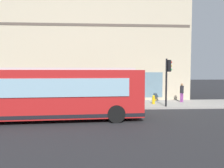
% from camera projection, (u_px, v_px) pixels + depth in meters
% --- Properties ---
extents(ground, '(120.00, 120.00, 0.00)m').
position_uv_depth(ground, '(94.00, 118.00, 12.77)').
color(ground, '#262628').
extents(sidewalk_curb, '(4.10, 40.00, 0.15)m').
position_uv_depth(sidewalk_curb, '(95.00, 105.00, 17.39)').
color(sidewalk_curb, '#9E9991').
rests_on(sidewalk_curb, ground).
extents(building_corner, '(8.63, 18.20, 13.03)m').
position_uv_depth(building_corner, '(96.00, 39.00, 23.33)').
color(building_corner, beige).
rests_on(building_corner, ground).
extents(city_bus_nearside, '(3.11, 10.17, 3.07)m').
position_uv_depth(city_bus_nearside, '(57.00, 94.00, 12.21)').
color(city_bus_nearside, red).
rests_on(city_bus_nearside, ground).
extents(traffic_light_near_corner, '(0.32, 0.49, 3.70)m').
position_uv_depth(traffic_light_near_corner, '(168.00, 73.00, 15.88)').
color(traffic_light_near_corner, black).
rests_on(traffic_light_near_corner, sidewalk_curb).
extents(fire_hydrant, '(0.35, 0.35, 0.74)m').
position_uv_depth(fire_hydrant, '(154.00, 100.00, 17.30)').
color(fire_hydrant, yellow).
rests_on(fire_hydrant, sidewalk_curb).
extents(pedestrian_near_hydrant, '(0.32, 0.32, 1.55)m').
position_uv_depth(pedestrian_near_hydrant, '(123.00, 93.00, 17.83)').
color(pedestrian_near_hydrant, '#B23338').
rests_on(pedestrian_near_hydrant, sidewalk_curb).
extents(pedestrian_by_light_pole, '(0.32, 0.32, 1.56)m').
position_uv_depth(pedestrian_by_light_pole, '(106.00, 92.00, 18.74)').
color(pedestrian_by_light_pole, '#8C3F8C').
rests_on(pedestrian_by_light_pole, sidewalk_curb).
extents(pedestrian_near_building_entrance, '(0.32, 0.32, 1.67)m').
position_uv_depth(pedestrian_near_building_entrance, '(182.00, 91.00, 18.32)').
color(pedestrian_near_building_entrance, '#8C3F8C').
rests_on(pedestrian_near_building_entrance, sidewalk_curb).
extents(pedestrian_walking_along_curb, '(0.32, 0.32, 1.69)m').
position_uv_depth(pedestrian_walking_along_curb, '(81.00, 93.00, 16.49)').
color(pedestrian_walking_along_curb, '#3359A5').
rests_on(pedestrian_walking_along_curb, sidewalk_curb).
extents(newspaper_vending_box, '(0.44, 0.42, 0.90)m').
position_uv_depth(newspaper_vending_box, '(20.00, 98.00, 17.73)').
color(newspaper_vending_box, '#197233').
rests_on(newspaper_vending_box, sidewalk_curb).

